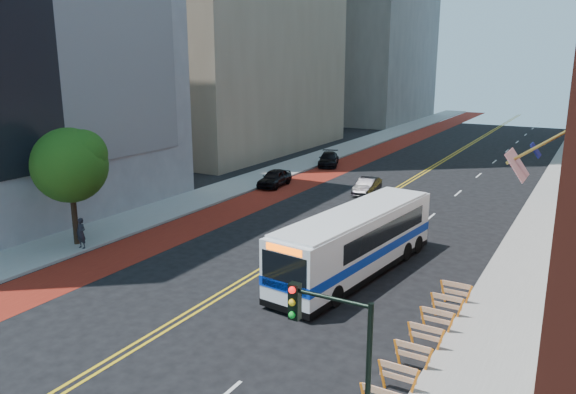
# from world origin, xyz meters

# --- Properties ---
(ground) EXTENTS (160.00, 160.00, 0.00)m
(ground) POSITION_xyz_m (0.00, 0.00, 0.00)
(ground) COLOR black
(ground) RESTS_ON ground
(sidewalk_left) EXTENTS (4.00, 140.00, 0.15)m
(sidewalk_left) POSITION_xyz_m (-12.00, 30.00, 0.07)
(sidewalk_left) COLOR gray
(sidewalk_left) RESTS_ON ground
(sidewalk_right) EXTENTS (4.00, 140.00, 0.15)m
(sidewalk_right) POSITION_xyz_m (12.00, 30.00, 0.07)
(sidewalk_right) COLOR gray
(sidewalk_right) RESTS_ON ground
(bus_lane_paint) EXTENTS (3.60, 140.00, 0.01)m
(bus_lane_paint) POSITION_xyz_m (-8.10, 30.00, 0.00)
(bus_lane_paint) COLOR #64140E
(bus_lane_paint) RESTS_ON ground
(center_line_inner) EXTENTS (0.14, 140.00, 0.01)m
(center_line_inner) POSITION_xyz_m (-0.18, 30.00, 0.00)
(center_line_inner) COLOR gold
(center_line_inner) RESTS_ON ground
(center_line_outer) EXTENTS (0.14, 140.00, 0.01)m
(center_line_outer) POSITION_xyz_m (0.18, 30.00, 0.00)
(center_line_outer) COLOR gold
(center_line_outer) RESTS_ON ground
(lane_dashes) EXTENTS (0.14, 98.20, 0.01)m
(lane_dashes) POSITION_xyz_m (4.80, 38.00, 0.01)
(lane_dashes) COLOR silver
(lane_dashes) RESTS_ON ground
(construction_barriers) EXTENTS (1.42, 10.91, 1.00)m
(construction_barriers) POSITION_xyz_m (9.60, 3.42, 0.68)
(construction_barriers) COLOR orange
(construction_barriers) RESTS_ON ground
(street_tree) EXTENTS (4.20, 4.20, 6.70)m
(street_tree) POSITION_xyz_m (-11.24, 6.04, 4.91)
(street_tree) COLOR black
(street_tree) RESTS_ON sidewalk_left
(traffic_signal) EXTENTS (2.21, 0.34, 5.07)m
(traffic_signal) POSITION_xyz_m (9.41, -3.51, 3.72)
(traffic_signal) COLOR black
(traffic_signal) RESTS_ON sidewalk_right
(transit_bus) EXTENTS (4.03, 12.22, 3.30)m
(transit_bus) POSITION_xyz_m (4.38, 10.06, 1.72)
(transit_bus) COLOR white
(transit_bus) RESTS_ON ground
(car_a) EXTENTS (2.08, 4.33, 1.43)m
(car_a) POSITION_xyz_m (-9.30, 24.87, 0.71)
(car_a) COLOR black
(car_a) RESTS_ON ground
(car_b) EXTENTS (1.60, 3.94, 1.27)m
(car_b) POSITION_xyz_m (-1.50, 26.20, 0.64)
(car_b) COLOR black
(car_b) RESTS_ON ground
(car_c) EXTENTS (3.38, 4.95, 1.33)m
(car_c) POSITION_xyz_m (-9.30, 35.42, 0.67)
(car_c) COLOR black
(car_c) RESTS_ON ground
(pedestrian) EXTENTS (0.65, 0.44, 1.74)m
(pedestrian) POSITION_xyz_m (-10.40, 5.60, 1.02)
(pedestrian) COLOR black
(pedestrian) RESTS_ON sidewalk_left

